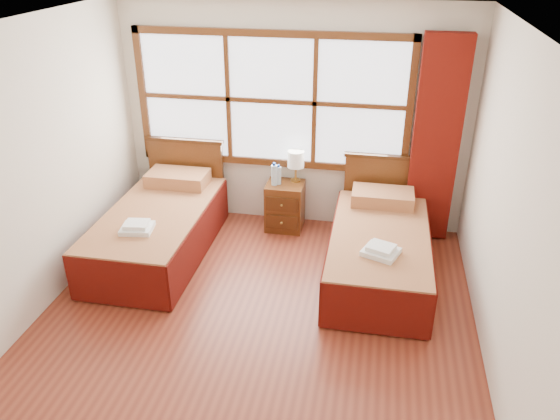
# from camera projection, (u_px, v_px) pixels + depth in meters

# --- Properties ---
(floor) EXTENTS (4.50, 4.50, 0.00)m
(floor) POSITION_uv_depth(u_px,v_px,m) (251.00, 333.00, 4.88)
(floor) COLOR brown
(floor) RESTS_ON ground
(ceiling) EXTENTS (4.50, 4.50, 0.00)m
(ceiling) POSITION_uv_depth(u_px,v_px,m) (241.00, 31.00, 3.71)
(ceiling) COLOR white
(ceiling) RESTS_ON wall_back
(wall_back) EXTENTS (4.00, 0.00, 4.00)m
(wall_back) POSITION_uv_depth(u_px,v_px,m) (293.00, 118.00, 6.27)
(wall_back) COLOR silver
(wall_back) RESTS_ON floor
(wall_left) EXTENTS (0.00, 4.50, 4.50)m
(wall_left) POSITION_uv_depth(u_px,v_px,m) (17.00, 184.00, 4.62)
(wall_left) COLOR silver
(wall_left) RESTS_ON floor
(wall_right) EXTENTS (0.00, 4.50, 4.50)m
(wall_right) POSITION_uv_depth(u_px,v_px,m) (514.00, 225.00, 3.96)
(wall_right) COLOR silver
(wall_right) RESTS_ON floor
(window) EXTENTS (3.16, 0.06, 1.56)m
(window) POSITION_uv_depth(u_px,v_px,m) (271.00, 101.00, 6.18)
(window) COLOR white
(window) RESTS_ON wall_back
(curtain) EXTENTS (0.50, 0.16, 2.30)m
(curtain) POSITION_uv_depth(u_px,v_px,m) (436.00, 142.00, 5.94)
(curtain) COLOR maroon
(curtain) RESTS_ON wall_back
(bed_left) EXTENTS (1.03, 2.05, 1.00)m
(bed_left) POSITION_uv_depth(u_px,v_px,m) (160.00, 227.00, 6.01)
(bed_left) COLOR #42230D
(bed_left) RESTS_ON floor
(bed_right) EXTENTS (1.00, 2.02, 0.96)m
(bed_right) POSITION_uv_depth(u_px,v_px,m) (379.00, 249.00, 5.62)
(bed_right) COLOR #42230D
(bed_right) RESTS_ON floor
(nightstand) EXTENTS (0.43, 0.43, 0.58)m
(nightstand) POSITION_uv_depth(u_px,v_px,m) (285.00, 206.00, 6.51)
(nightstand) COLOR #592E13
(nightstand) RESTS_ON floor
(towels_left) EXTENTS (0.34, 0.31, 0.09)m
(towels_left) POSITION_uv_depth(u_px,v_px,m) (137.00, 227.00, 5.45)
(towels_left) COLOR white
(towels_left) RESTS_ON bed_left
(towels_right) EXTENTS (0.39, 0.37, 0.09)m
(towels_right) POSITION_uv_depth(u_px,v_px,m) (381.00, 251.00, 5.08)
(towels_right) COLOR white
(towels_right) RESTS_ON bed_right
(lamp) EXTENTS (0.19, 0.19, 0.38)m
(lamp) POSITION_uv_depth(u_px,v_px,m) (296.00, 160.00, 6.33)
(lamp) COLOR #BC8E3C
(lamp) RESTS_ON nightstand
(bottle_near) EXTENTS (0.07, 0.07, 0.27)m
(bottle_near) POSITION_uv_depth(u_px,v_px,m) (274.00, 175.00, 6.30)
(bottle_near) COLOR silver
(bottle_near) RESTS_ON nightstand
(bottle_far) EXTENTS (0.06, 0.06, 0.24)m
(bottle_far) POSITION_uv_depth(u_px,v_px,m) (279.00, 175.00, 6.33)
(bottle_far) COLOR silver
(bottle_far) RESTS_ON nightstand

